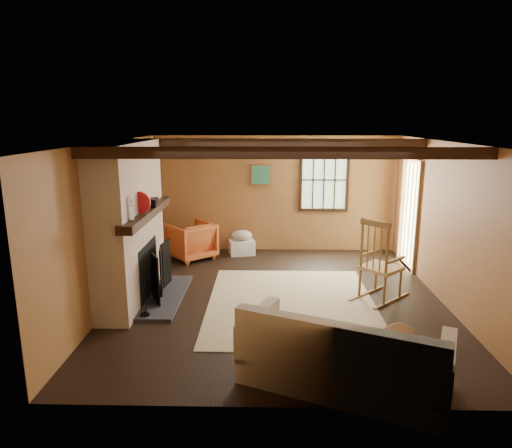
{
  "coord_description": "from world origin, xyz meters",
  "views": [
    {
      "loc": [
        -0.18,
        -6.65,
        2.72
      ],
      "look_at": [
        -0.35,
        0.4,
        1.1
      ],
      "focal_mm": 32.0,
      "sensor_mm": 36.0,
      "label": 1
    }
  ],
  "objects_px": {
    "rocking_chair": "(379,266)",
    "armchair": "(191,241)",
    "fireplace": "(131,229)",
    "sofa": "(343,360)",
    "laundry_basket": "(242,247)"
  },
  "relations": [
    {
      "from": "fireplace",
      "to": "sofa",
      "type": "bearing_deg",
      "value": -39.93
    },
    {
      "from": "sofa",
      "to": "armchair",
      "type": "bearing_deg",
      "value": 140.72
    },
    {
      "from": "laundry_basket",
      "to": "rocking_chair",
      "type": "bearing_deg",
      "value": -46.53
    },
    {
      "from": "laundry_basket",
      "to": "armchair",
      "type": "xyz_separation_m",
      "value": [
        -0.99,
        -0.33,
        0.22
      ]
    },
    {
      "from": "rocking_chair",
      "to": "armchair",
      "type": "distance_m",
      "value": 3.81
    },
    {
      "from": "fireplace",
      "to": "sofa",
      "type": "relative_size",
      "value": 1.05
    },
    {
      "from": "rocking_chair",
      "to": "armchair",
      "type": "height_order",
      "value": "rocking_chair"
    },
    {
      "from": "rocking_chair",
      "to": "armchair",
      "type": "bearing_deg",
      "value": 14.49
    },
    {
      "from": "rocking_chair",
      "to": "armchair",
      "type": "xyz_separation_m",
      "value": [
        -3.22,
        2.03,
        -0.17
      ]
    },
    {
      "from": "rocking_chair",
      "to": "sofa",
      "type": "xyz_separation_m",
      "value": [
        -0.93,
        -2.4,
        -0.24
      ]
    },
    {
      "from": "rocking_chair",
      "to": "laundry_basket",
      "type": "height_order",
      "value": "rocking_chair"
    },
    {
      "from": "fireplace",
      "to": "rocking_chair",
      "type": "relative_size",
      "value": 1.87
    },
    {
      "from": "rocking_chair",
      "to": "fireplace",
      "type": "bearing_deg",
      "value": 47.11
    },
    {
      "from": "armchair",
      "to": "laundry_basket",
      "type": "bearing_deg",
      "value": 157.15
    },
    {
      "from": "fireplace",
      "to": "armchair",
      "type": "bearing_deg",
      "value": 74.94
    }
  ]
}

